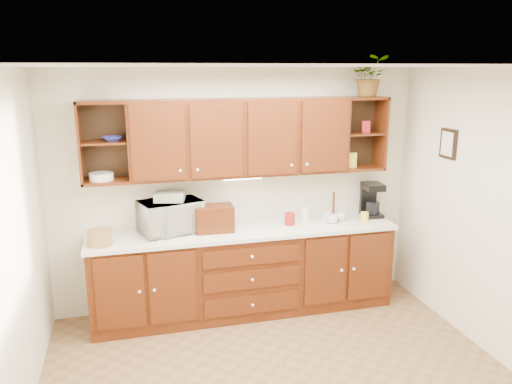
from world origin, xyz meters
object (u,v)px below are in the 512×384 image
microwave (171,216)px  coffee_maker (371,200)px  potted_plant (370,76)px  bread_box (214,218)px

microwave → coffee_maker: size_ratio=1.58×
microwave → potted_plant: size_ratio=1.40×
bread_box → microwave: bearing=170.1°
coffee_maker → potted_plant: 1.39m
microwave → bread_box: size_ratio=1.55×
potted_plant → coffee_maker: bearing=11.8°
microwave → coffee_maker: (2.28, 0.03, 0.02)m
microwave → potted_plant: (2.17, 0.01, 1.40)m
bread_box → potted_plant: (1.73, 0.09, 1.43)m
coffee_maker → potted_plant: size_ratio=0.89×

